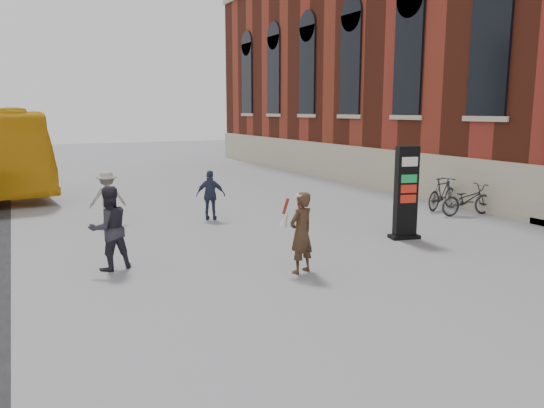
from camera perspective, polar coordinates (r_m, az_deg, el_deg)
name	(u,v)px	position (r m, az deg, el deg)	size (l,w,h in m)	color
ground	(289,284)	(10.69, 1.87, -8.64)	(100.00, 100.00, 0.00)	#9E9EA3
info_pylon	(406,193)	(14.62, 14.21, 1.16)	(0.87, 0.56, 2.50)	black
woman	(301,232)	(11.24, 3.12, -2.98)	(0.80, 0.77, 1.75)	#382519
pedestrian_a	(109,228)	(11.96, -17.11, -2.51)	(0.89, 0.69, 1.83)	#2C2A34
pedestrian_b	(108,198)	(16.79, -17.27, 0.66)	(1.06, 0.61, 1.64)	gray
pedestrian_c	(211,195)	(16.83, -6.61, 0.95)	(0.92, 0.38, 1.57)	#2F354D
bike_6	(467,200)	(18.64, 20.24, 0.44)	(0.69, 1.97, 1.04)	#24252B
bike_7	(442,193)	(19.42, 17.84, 1.08)	(0.53, 1.88, 1.13)	#24252B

